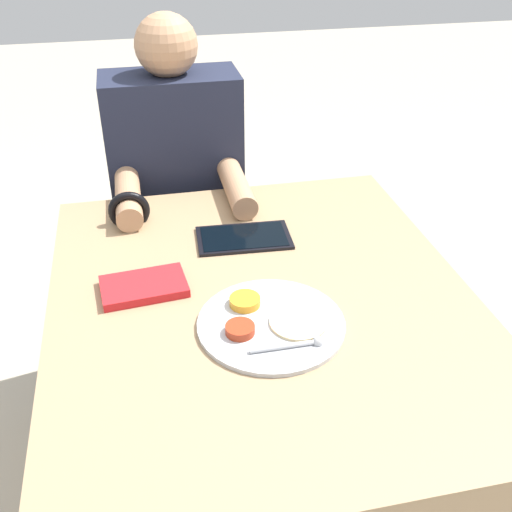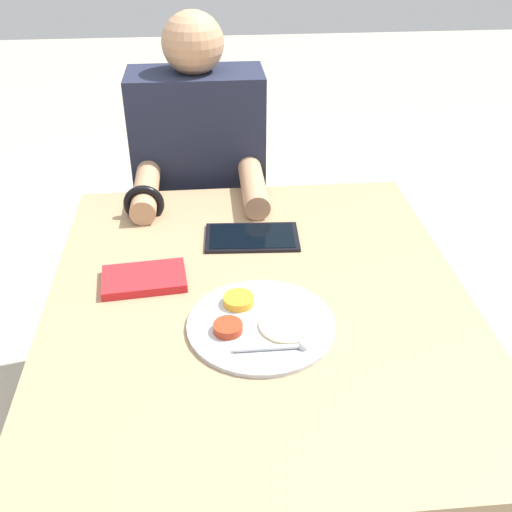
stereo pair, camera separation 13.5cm
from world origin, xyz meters
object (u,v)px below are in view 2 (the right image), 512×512
object	(u,v)px
thali_tray	(260,323)
red_notebook	(144,279)
tablet_device	(252,237)
person_diner	(202,219)

from	to	relation	value
thali_tray	red_notebook	bearing A→B (deg)	143.93
red_notebook	thali_tray	bearing A→B (deg)	-36.07
thali_tray	tablet_device	xyz separation A→B (m)	(0.01, 0.35, -0.00)
red_notebook	tablet_device	bearing A→B (deg)	33.16
tablet_device	thali_tray	bearing A→B (deg)	-92.16
thali_tray	person_diner	size ratio (longest dim) A/B	0.25
red_notebook	person_diner	size ratio (longest dim) A/B	0.16
thali_tray	red_notebook	size ratio (longest dim) A/B	1.54
thali_tray	tablet_device	size ratio (longest dim) A/B	1.25
red_notebook	tablet_device	xyz separation A→B (m)	(0.26, 0.17, -0.00)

